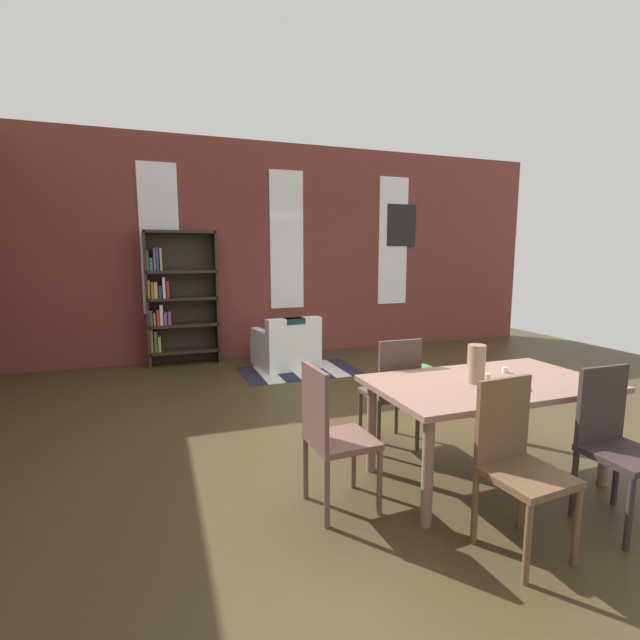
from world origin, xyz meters
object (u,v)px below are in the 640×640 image
Objects in this scene: dining_chair_near_left at (517,460)px; dining_table at (487,392)px; armchair_white at (286,348)px; dining_chair_head_left at (331,433)px; vase_on_table at (476,364)px; potted_plant_by_shelf at (423,384)px; dining_chair_far_left at (393,389)px; bookshelf_tall at (177,298)px; dining_chair_near_right at (615,441)px.

dining_table is at bearing 61.58° from dining_chair_near_left.
armchair_white reaches higher than dining_table.
dining_chair_head_left is at bearing 139.72° from dining_chair_near_left.
vase_on_table is 0.59× the size of potted_plant_by_shelf.
dining_chair_far_left is (0.83, 0.71, 0.00)m from dining_chair_head_left.
dining_chair_near_left is 2.06× the size of potted_plant_by_shelf.
armchair_white is at bearing -25.92° from bookshelf_tall.
potted_plant_by_shelf is (0.84, 2.24, -0.27)m from dining_chair_near_left.
bookshelf_tall reaches higher than vase_on_table.
vase_on_table is 0.14× the size of bookshelf_tall.
dining_chair_near_right and dining_chair_near_left have the same top height.
dining_chair_near_right is 1.59m from dining_chair_far_left.
dining_table is 1.85× the size of armchair_white.
dining_table is at bearing 0.17° from dining_chair_head_left.
bookshelf_tall reaches higher than dining_chair_head_left.
dining_chair_near_right reaches higher than armchair_white.
dining_chair_far_left reaches higher than armchair_white.
dining_chair_far_left is (-0.27, 0.70, -0.36)m from vase_on_table.
armchair_white is (-0.84, 4.41, -0.23)m from dining_chair_near_right.
dining_chair_head_left is 1.00× the size of dining_chair_far_left.
bookshelf_tall is at bearing 129.64° from potted_plant_by_shelf.
potted_plant_by_shelf is at bearing -66.93° from armchair_white.
dining_table is at bearing -106.59° from potted_plant_by_shelf.
vase_on_table reaches higher than armchair_white.
potted_plant_by_shelf is (1.66, 1.54, -0.27)m from dining_chair_head_left.
dining_chair_far_left is 1.00× the size of dining_chair_near_left.
dining_table is at bearing 0.00° from vase_on_table.
dining_table is 3.75m from armchair_white.
dining_chair_head_left is 3.79m from armchair_white.
dining_chair_near_left is at bearing -40.28° from dining_chair_head_left.
dining_chair_near_right is at bearing -55.38° from vase_on_table.
dining_chair_near_left is at bearing -110.51° from potted_plant_by_shelf.
dining_chair_head_left is at bearing -179.83° from dining_table.
dining_chair_near_right reaches higher than potted_plant_by_shelf.
bookshelf_tall is at bearing 112.33° from vase_on_table.
bookshelf_tall is (-1.81, 4.42, 0.13)m from vase_on_table.
dining_chair_far_left is at bearing 118.10° from dining_table.
dining_chair_near_right is at bearing -79.22° from armchair_white.
dining_chair_head_left reaches higher than dining_table.
dining_chair_near_right is 0.76m from dining_chair_near_left.
dining_chair_far_left is 4.05m from bookshelf_tall.
dining_table is 0.25m from vase_on_table.
dining_chair_near_left is (0.82, -0.70, 0.00)m from dining_chair_head_left.
dining_chair_head_left is 2.29m from potted_plant_by_shelf.
armchair_white is (-0.08, 4.41, -0.23)m from dining_chair_near_left.
bookshelf_tall reaches higher than dining_table.
dining_chair_head_left is 4.50m from bookshelf_tall.
dining_chair_head_left is at bearing -101.30° from armchair_white.
vase_on_table is 0.83m from dining_chair_far_left.
bookshelf_tall is 3.81m from potted_plant_by_shelf.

